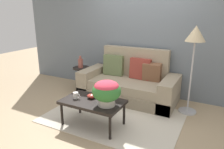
# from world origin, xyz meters

# --- Properties ---
(ground_plane) EXTENTS (14.00, 14.00, 0.00)m
(ground_plane) POSITION_xyz_m (0.00, 0.00, 0.00)
(ground_plane) COLOR tan
(wall_back) EXTENTS (6.40, 0.12, 2.91)m
(wall_back) POSITION_xyz_m (0.00, 1.34, 1.45)
(wall_back) COLOR slate
(wall_back) RESTS_ON ground
(area_rug) EXTENTS (2.32, 1.62, 0.01)m
(area_rug) POSITION_xyz_m (0.00, -0.08, 0.01)
(area_rug) COLOR beige
(area_rug) RESTS_ON ground
(couch) EXTENTS (2.02, 0.93, 1.05)m
(couch) POSITION_xyz_m (-0.10, 0.85, 0.32)
(couch) COLOR gray
(couch) RESTS_ON ground
(coffee_table) EXTENTS (0.99, 0.59, 0.44)m
(coffee_table) POSITION_xyz_m (-0.17, -0.49, 0.39)
(coffee_table) COLOR black
(coffee_table) RESTS_ON ground
(side_table) EXTENTS (0.40, 0.40, 0.53)m
(side_table) POSITION_xyz_m (-1.33, 0.83, 0.37)
(side_table) COLOR black
(side_table) RESTS_ON ground
(floor_lamp) EXTENTS (0.34, 0.34, 1.59)m
(floor_lamp) POSITION_xyz_m (1.14, 0.72, 1.30)
(floor_lamp) COLOR #B2B2B7
(floor_lamp) RESTS_ON ground
(potted_plant) EXTENTS (0.44, 0.44, 0.39)m
(potted_plant) POSITION_xyz_m (0.12, -0.54, 0.67)
(potted_plant) COLOR #B7B2A8
(potted_plant) RESTS_ON coffee_table
(coffee_mug) EXTENTS (0.13, 0.09, 0.10)m
(coffee_mug) POSITION_xyz_m (-0.46, -0.54, 0.49)
(coffee_mug) COLOR white
(coffee_mug) RESTS_ON coffee_table
(snack_bowl) EXTENTS (0.14, 0.14, 0.07)m
(snack_bowl) POSITION_xyz_m (-0.24, -0.42, 0.48)
(snack_bowl) COLOR #B2382D
(snack_bowl) RESTS_ON coffee_table
(table_vase) EXTENTS (0.11, 0.11, 0.28)m
(table_vase) POSITION_xyz_m (-1.34, 0.81, 0.65)
(table_vase) COLOR #934C42
(table_vase) RESTS_ON side_table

